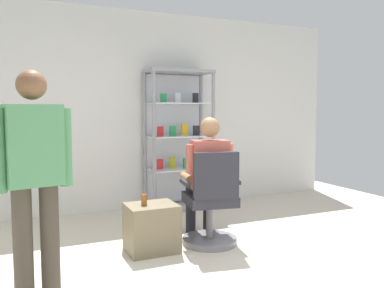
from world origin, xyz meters
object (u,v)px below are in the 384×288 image
Objects in this scene: display_cabinet_main at (177,139)px; standing_customer at (34,173)px; storage_crate at (152,228)px; tea_glass at (144,200)px; office_chair at (211,207)px; seated_shopkeeper at (207,173)px.

standing_customer is (-1.95, -2.24, -0.03)m from display_cabinet_main.
standing_customer is (-1.06, -0.71, 0.70)m from storage_crate.
tea_glass is 1.28m from standing_customer.
storage_crate is 4.49× the size of tea_glass.
office_chair is at bearing -99.93° from display_cabinet_main.
storage_crate is at bearing 33.62° from standing_customer.
standing_customer is (-1.69, -0.79, 0.22)m from seated_shopkeeper.
display_cabinet_main reaches higher than tea_glass.
tea_glass is (-0.68, 0.07, 0.12)m from office_chair.
tea_glass is at bearing 173.93° from office_chair.
storage_crate is 0.29m from tea_glass.
storage_crate is at bearing 172.57° from office_chair.
tea_glass is (-0.07, -0.01, 0.28)m from storage_crate.
display_cabinet_main is 1.92m from storage_crate.
office_chair reaches higher than tea_glass.
office_chair is 0.69m from tea_glass.
storage_crate is 0.29× the size of standing_customer.
standing_customer is (-0.99, -0.70, 0.42)m from tea_glass.
seated_shopkeeper is at bearing 24.98° from standing_customer.
office_chair is at bearing -6.07° from tea_glass.
storage_crate is (-0.63, -0.08, -0.48)m from seated_shopkeeper.
seated_shopkeeper is (-0.25, -1.45, -0.25)m from display_cabinet_main.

